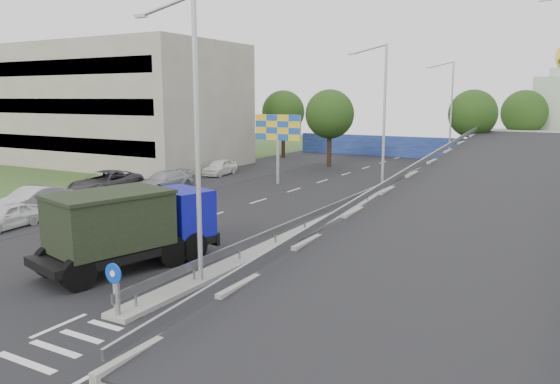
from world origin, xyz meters
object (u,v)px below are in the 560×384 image
Objects in this scene: billboard at (278,131)px; parked_car_b at (33,201)px; lamp_post_far at (449,108)px; parked_car_d at (164,181)px; lamp_post_mid at (382,113)px; parked_car_e at (220,167)px; lamp_post_near at (193,127)px; dump_truck at (131,225)px; sign_bollard at (116,289)px; parked_car_a at (6,216)px; parked_car_c at (105,183)px.

billboard reaches higher than parked_car_b.
parked_car_d is (-15.02, -24.67, -5.10)m from lamp_post_far.
parked_car_b is (-16.16, -14.90, -5.00)m from lamp_post_mid.
lamp_post_mid reaches higher than parked_car_e.
parked_car_e is (-16.09, -16.14, -5.10)m from lamp_post_far.
lamp_post_near is at bearing -90.00° from lamp_post_far.
dump_truck is at bearing -68.45° from parked_car_e.
sign_bollard is 5.56m from dump_truck.
dump_truck is at bearing -95.22° from lamp_post_far.
lamp_post_near reaches higher than sign_bollard.
parked_car_e is (-16.09, 3.86, -5.10)m from lamp_post_mid.
dump_truck is at bearing -100.47° from lamp_post_mid.
dump_truck is 1.94× the size of parked_car_a.
parked_car_e is at bearing 165.07° from billboard.
lamp_post_near reaches higher than parked_car_c.
dump_truck is at bearing -25.95° from parked_car_b.
billboard is at bearing 61.83° from parked_car_b.
parked_car_c reaches higher than parked_car_e.
parked_car_b is at bearing 115.94° from parked_car_a.
parked_car_e is at bearing 124.00° from lamp_post_near.
parked_car_e is at bearing -134.92° from lamp_post_far.
lamp_post_far is at bearing 89.86° from sign_bollard.
parked_car_b is (-2.08, 3.13, 0.13)m from parked_car_a.
parked_car_d is (-5.91, -6.67, -3.48)m from billboard.
lamp_post_mid is at bearing -12.38° from billboard.
lamp_post_mid reaches higher than parked_car_d.
billboard reaches higher than parked_car_e.
sign_bollard is 24.30m from lamp_post_mid.
lamp_post_far is 2.07× the size of parked_car_d.
lamp_post_near is 29.23m from parked_car_e.
lamp_post_mid is (0.00, 20.00, 0.00)m from lamp_post_near.
lamp_post_far is 40.88m from parked_car_a.
parked_car_d is (-11.40, 14.91, -1.07)m from dump_truck.
lamp_post_near is 2.41× the size of parked_car_e.
parked_car_d is (-15.02, 15.33, -5.10)m from lamp_post_near.
lamp_post_mid is 17.32m from parked_car_e.
parked_car_b is (-16.16, 5.10, -5.00)m from lamp_post_near.
sign_bollard is 23.46m from parked_car_c.
lamp_post_near is at bearing -23.02° from parked_car_b.
sign_bollard is 18.37m from parked_car_b.
parked_car_e is (-2.01, 21.90, 0.03)m from parked_car_a.
lamp_post_far is at bearing 49.91° from parked_car_c.
parked_car_c is at bearing 145.71° from lamp_post_near.
parked_car_c is (-17.49, 11.93, -4.97)m from lamp_post_near.
parked_car_c is 12.01m from parked_car_e.
parked_car_b is at bearing -96.68° from parked_car_e.
lamp_post_near is 5.43m from dump_truck.
parked_car_a is 0.66× the size of parked_car_c.
lamp_post_mid reaches higher than sign_bollard.
parked_car_b is at bearing -137.33° from lamp_post_mid.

